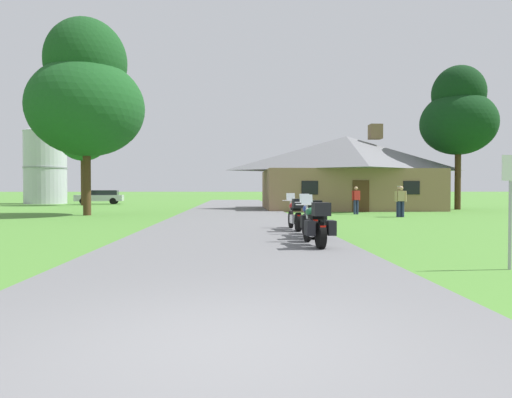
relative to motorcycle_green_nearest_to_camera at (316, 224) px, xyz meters
The scene contains 15 objects.
ground_plane 12.92m from the motorcycle_green_nearest_to_camera, 99.68° to the left, with size 500.00×500.00×0.00m, color #4C8433.
asphalt_driveway 10.95m from the motorcycle_green_nearest_to_camera, 101.44° to the left, with size 6.40×80.00×0.06m, color slate.
motorcycle_green_nearest_to_camera is the anchor object (origin of this frame).
motorcycle_blue_second_in_row 2.14m from the motorcycle_green_nearest_to_camera, 84.19° to the left, with size 0.74×2.08×1.30m.
motorcycle_red_farthest_in_row 4.59m from the motorcycle_green_nearest_to_camera, 89.15° to the left, with size 0.66×2.08×1.30m.
stone_lodge 23.40m from the motorcycle_green_nearest_to_camera, 74.47° to the left, with size 12.91×8.48×6.37m.
bystander_red_shirt_near_lodge 16.32m from the motorcycle_green_nearest_to_camera, 71.65° to the left, with size 0.53×0.32×1.67m.
bystander_tan_shirt_beside_signpost 14.52m from the motorcycle_green_nearest_to_camera, 62.11° to the left, with size 0.40×0.45×1.69m.
bystander_tan_shirt_by_tree 14.41m from the motorcycle_green_nearest_to_camera, 61.62° to the left, with size 0.53×0.31×1.67m.
metal_signpost_roadside 4.50m from the motorcycle_green_nearest_to_camera, 45.73° to the right, with size 0.36×0.06×2.14m.
tree_left_far 36.00m from the motorcycle_green_nearest_to_camera, 117.24° to the left, with size 4.31×4.31×9.32m.
tree_left_near 19.53m from the motorcycle_green_nearest_to_camera, 125.03° to the left, with size 6.55×6.55×11.25m.
tree_right_of_lodge 26.74m from the motorcycle_green_nearest_to_camera, 56.38° to the left, with size 5.46×5.46×10.61m.
metal_silo_distant 42.70m from the motorcycle_green_nearest_to_camera, 120.76° to the left, with size 4.28×4.28×8.47m.
parked_silver_suv_far_left 38.59m from the motorcycle_green_nearest_to_camera, 114.17° to the left, with size 4.79×2.39×1.40m.
Camera 1 is at (0.16, -4.16, 1.50)m, focal length 31.99 mm.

